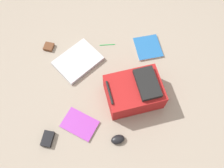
# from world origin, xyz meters

# --- Properties ---
(ground_plane) EXTENTS (3.45, 3.45, 0.00)m
(ground_plane) POSITION_xyz_m (0.00, 0.00, 0.00)
(ground_plane) COLOR gray
(backpack) EXTENTS (0.36, 0.45, 0.22)m
(backpack) POSITION_xyz_m (-0.10, -0.18, 0.10)
(backpack) COLOR maroon
(backpack) RESTS_ON ground_plane
(laptop) EXTENTS (0.43, 0.45, 0.03)m
(laptop) POSITION_xyz_m (0.25, 0.24, 0.02)
(laptop) COLOR #929296
(laptop) RESTS_ON ground_plane
(book_manual) EXTENTS (0.28, 0.30, 0.01)m
(book_manual) POSITION_xyz_m (-0.29, 0.24, 0.01)
(book_manual) COLOR silver
(book_manual) RESTS_ON ground_plane
(book_red) EXTENTS (0.25, 0.24, 0.02)m
(book_red) POSITION_xyz_m (0.34, -0.36, 0.01)
(book_red) COLOR silver
(book_red) RESTS_ON ground_plane
(computer_mouse) EXTENTS (0.08, 0.11, 0.04)m
(computer_mouse) POSITION_xyz_m (-0.43, -0.03, 0.02)
(computer_mouse) COLOR black
(computer_mouse) RESTS_ON ground_plane
(power_brick) EXTENTS (0.13, 0.10, 0.03)m
(power_brick) POSITION_xyz_m (-0.38, 0.48, 0.02)
(power_brick) COLOR black
(power_brick) RESTS_ON ground_plane
(pen_black) EXTENTS (0.01, 0.13, 0.01)m
(pen_black) POSITION_xyz_m (0.40, -0.02, 0.00)
(pen_black) COLOR #198C33
(pen_black) RESTS_ON ground_plane
(earbud_pouch) EXTENTS (0.10, 0.10, 0.03)m
(earbud_pouch) POSITION_xyz_m (0.42, 0.48, 0.01)
(earbud_pouch) COLOR #59331E
(earbud_pouch) RESTS_ON ground_plane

